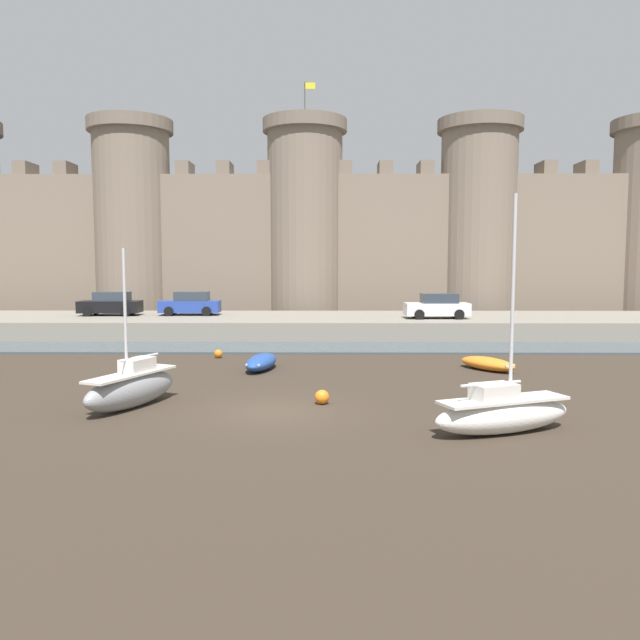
% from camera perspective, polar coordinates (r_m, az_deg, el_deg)
% --- Properties ---
extents(ground_plane, '(160.00, 160.00, 0.00)m').
position_cam_1_polar(ground_plane, '(20.29, -4.26, -8.35)').
color(ground_plane, '#382D23').
extents(water_channel, '(80.00, 4.50, 0.10)m').
position_cam_1_polar(water_channel, '(35.04, -2.25, -2.54)').
color(water_channel, '#3D4C56').
rests_on(water_channel, ground).
extents(quay_road, '(69.23, 10.00, 1.22)m').
position_cam_1_polar(quay_road, '(42.17, -1.79, -0.47)').
color(quay_road, gray).
rests_on(quay_road, ground).
extents(castle, '(64.12, 6.89, 19.46)m').
position_cam_1_polar(castle, '(52.17, -1.38, 8.16)').
color(castle, '#7A6B5B').
rests_on(castle, ground).
extents(rowboat_near_channel_left, '(2.56, 3.03, 0.58)m').
position_cam_1_polar(rowboat_near_channel_left, '(28.88, 15.07, -3.84)').
color(rowboat_near_channel_left, orange).
rests_on(rowboat_near_channel_left, ground).
extents(sailboat_foreground_right, '(2.56, 4.29, 5.24)m').
position_cam_1_polar(sailboat_foreground_right, '(21.58, -16.82, -5.91)').
color(sailboat_foreground_right, gray).
rests_on(sailboat_foreground_right, ground).
extents(rowboat_foreground_centre, '(1.65, 3.33, 0.70)m').
position_cam_1_polar(rowboat_foreground_centre, '(28.08, -5.40, -3.82)').
color(rowboat_foreground_centre, '#234793').
rests_on(rowboat_foreground_centre, ground).
extents(sailboat_midflat_right, '(4.48, 2.67, 6.65)m').
position_cam_1_polar(sailboat_midflat_right, '(18.34, 16.35, -8.08)').
color(sailboat_midflat_right, silver).
rests_on(sailboat_midflat_right, ground).
extents(mooring_buoy_off_centre, '(0.49, 0.49, 0.49)m').
position_cam_1_polar(mooring_buoy_off_centre, '(21.22, 0.19, -7.06)').
color(mooring_buoy_off_centre, orange).
rests_on(mooring_buoy_off_centre, ground).
extents(mooring_buoy_mid_mud, '(0.49, 0.49, 0.49)m').
position_cam_1_polar(mooring_buoy_mid_mud, '(23.81, 17.08, -5.95)').
color(mooring_buoy_mid_mud, orange).
rests_on(mooring_buoy_mid_mud, ground).
extents(mooring_buoy_near_shore, '(0.42, 0.42, 0.42)m').
position_cam_1_polar(mooring_buoy_near_shore, '(31.93, -9.28, -3.06)').
color(mooring_buoy_near_shore, orange).
rests_on(mooring_buoy_near_shore, ground).
extents(car_quay_west, '(4.14, 1.96, 1.62)m').
position_cam_1_polar(car_quay_west, '(45.01, -18.59, 1.39)').
color(car_quay_west, black).
rests_on(car_quay_west, quay_road).
extents(car_quay_centre_west, '(4.14, 1.96, 1.62)m').
position_cam_1_polar(car_quay_centre_west, '(43.85, -11.76, 1.46)').
color(car_quay_centre_west, '#263F99').
rests_on(car_quay_centre_west, quay_road).
extents(car_quay_centre_east, '(4.14, 1.96, 1.62)m').
position_cam_1_polar(car_quay_centre_east, '(41.03, 10.68, 1.23)').
color(car_quay_centre_east, silver).
rests_on(car_quay_centre_east, quay_road).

